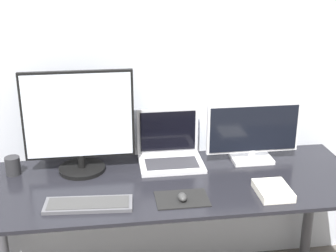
# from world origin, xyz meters

# --- Properties ---
(wall_back) EXTENTS (7.00, 0.05, 2.50)m
(wall_back) POSITION_xyz_m (0.00, 0.75, 1.25)
(wall_back) COLOR silver
(wall_back) RESTS_ON ground_plane
(desk) EXTENTS (1.89, 0.68, 0.74)m
(desk) POSITION_xyz_m (0.00, 0.34, 0.61)
(desk) COLOR black
(desk) RESTS_ON ground_plane
(monitor_left) EXTENTS (0.54, 0.23, 0.52)m
(monitor_left) POSITION_xyz_m (-0.42, 0.52, 0.99)
(monitor_left) COLOR black
(monitor_left) RESTS_ON desk
(monitor_right) EXTENTS (0.49, 0.15, 0.32)m
(monitor_right) POSITION_xyz_m (0.47, 0.52, 0.89)
(monitor_right) COLOR silver
(monitor_right) RESTS_ON desk
(laptop) EXTENTS (0.33, 0.26, 0.27)m
(laptop) POSITION_xyz_m (0.04, 0.57, 0.80)
(laptop) COLOR silver
(laptop) RESTS_ON desk
(keyboard) EXTENTS (0.39, 0.16, 0.02)m
(keyboard) POSITION_xyz_m (-0.38, 0.16, 0.75)
(keyboard) COLOR #4C4C51
(keyboard) RESTS_ON desk
(mousepad) EXTENTS (0.24, 0.17, 0.00)m
(mousepad) POSITION_xyz_m (0.04, 0.16, 0.74)
(mousepad) COLOR black
(mousepad) RESTS_ON desk
(mouse) EXTENTS (0.04, 0.06, 0.03)m
(mouse) POSITION_xyz_m (0.03, 0.14, 0.76)
(mouse) COLOR #333333
(mouse) RESTS_ON mousepad
(book) EXTENTS (0.15, 0.19, 0.04)m
(book) POSITION_xyz_m (0.46, 0.15, 0.76)
(book) COLOR silver
(book) RESTS_ON desk
(mug) EXTENTS (0.07, 0.07, 0.09)m
(mug) POSITION_xyz_m (-0.76, 0.53, 0.78)
(mug) COLOR #262628
(mug) RESTS_ON desk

